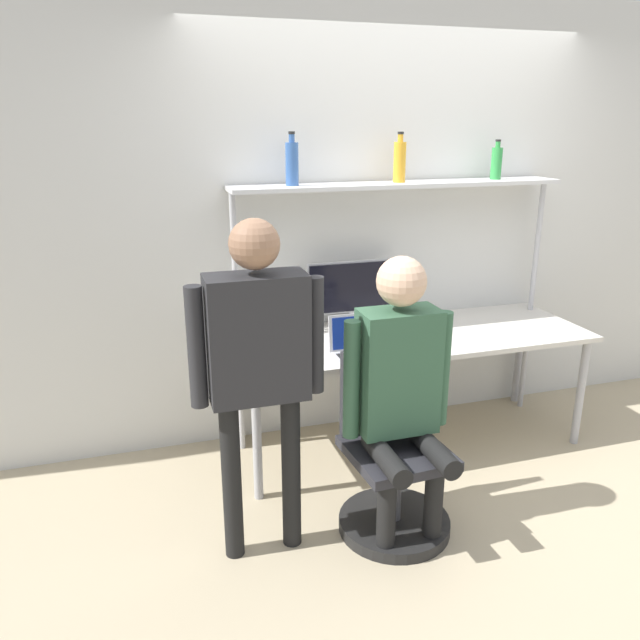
{
  "coord_description": "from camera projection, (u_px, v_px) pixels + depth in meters",
  "views": [
    {
      "loc": [
        -1.58,
        -2.84,
        1.98
      ],
      "look_at": [
        -0.76,
        -0.19,
        1.08
      ],
      "focal_mm": 35.0,
      "sensor_mm": 36.0,
      "label": 1
    }
  ],
  "objects": [
    {
      "name": "wall_back",
      "position": [
        387.0,
        222.0,
        3.97
      ],
      "size": [
        8.0,
        0.06,
        2.7
      ],
      "color": "silver",
      "rests_on": "ground_plane"
    },
    {
      "name": "bottle_amber",
      "position": [
        400.0,
        161.0,
        3.68
      ],
      "size": [
        0.07,
        0.07,
        0.29
      ],
      "color": "gold",
      "rests_on": "shelf_unit"
    },
    {
      "name": "person_seated",
      "position": [
        401.0,
        379.0,
        2.9
      ],
      "size": [
        0.54,
        0.47,
        1.4
      ],
      "color": "black",
      "rests_on": "ground_plane"
    },
    {
      "name": "bottle_blue",
      "position": [
        292.0,
        163.0,
        3.5
      ],
      "size": [
        0.07,
        0.07,
        0.3
      ],
      "color": "#335999",
      "rests_on": "shelf_unit"
    },
    {
      "name": "person_standing",
      "position": [
        258.0,
        351.0,
        2.7
      ],
      "size": [
        0.6,
        0.22,
        1.59
      ],
      "color": "black",
      "rests_on": "ground_plane"
    },
    {
      "name": "bottle_green",
      "position": [
        496.0,
        163.0,
        3.87
      ],
      "size": [
        0.07,
        0.07,
        0.24
      ],
      "color": "#2D8C3F",
      "rests_on": "shelf_unit"
    },
    {
      "name": "cell_phone",
      "position": [
        395.0,
        348.0,
        3.54
      ],
      "size": [
        0.07,
        0.15,
        0.01
      ],
      "color": "silver",
      "rests_on": "desk"
    },
    {
      "name": "desk",
      "position": [
        410.0,
        344.0,
        3.8
      ],
      "size": [
        2.17,
        0.78,
        0.73
      ],
      "color": "beige",
      "rests_on": "ground_plane"
    },
    {
      "name": "monitor",
      "position": [
        354.0,
        290.0,
        3.86
      ],
      "size": [
        0.61,
        0.2,
        0.42
      ],
      "color": "#B7B7BC",
      "rests_on": "desk"
    },
    {
      "name": "office_chair",
      "position": [
        392.0,
        477.0,
        3.11
      ],
      "size": [
        0.56,
        0.56,
        0.91
      ],
      "color": "black",
      "rests_on": "ground_plane"
    },
    {
      "name": "shelf_unit",
      "position": [
        399.0,
        214.0,
        3.78
      ],
      "size": [
        2.07,
        0.28,
        1.62
      ],
      "color": "silver",
      "rests_on": "ground_plane"
    },
    {
      "name": "laptop",
      "position": [
        358.0,
        343.0,
        3.46
      ],
      "size": [
        0.31,
        0.21,
        0.21
      ],
      "color": "#BCBCC1",
      "rests_on": "desk"
    },
    {
      "name": "ground_plane",
      "position": [
        435.0,
        475.0,
        3.63
      ],
      "size": [
        12.0,
        12.0,
        0.0
      ],
      "primitive_type": "plane",
      "color": "tan"
    }
  ]
}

